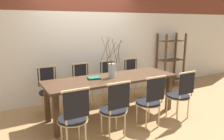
# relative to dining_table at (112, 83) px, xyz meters

# --- Properties ---
(ground_plane) EXTENTS (16.00, 16.00, 0.00)m
(ground_plane) POSITION_rel_dining_table_xyz_m (0.00, 0.00, -0.67)
(ground_plane) COLOR #A87F51
(wall_rear) EXTENTS (12.00, 0.06, 3.20)m
(wall_rear) POSITION_rel_dining_table_xyz_m (0.00, 1.30, 0.93)
(wall_rear) COLOR silver
(wall_rear) RESTS_ON ground_plane
(dining_table) EXTENTS (2.59, 0.84, 0.77)m
(dining_table) POSITION_rel_dining_table_xyz_m (0.00, 0.00, 0.00)
(dining_table) COLOR #4C3321
(dining_table) RESTS_ON ground_plane
(chair_near_leftend) EXTENTS (0.45, 0.45, 0.95)m
(chair_near_leftend) POSITION_rel_dining_table_xyz_m (-1.05, -0.75, -0.17)
(chair_near_leftend) COLOR black
(chair_near_leftend) RESTS_ON ground_plane
(chair_near_left) EXTENTS (0.45, 0.45, 0.95)m
(chair_near_left) POSITION_rel_dining_table_xyz_m (-0.37, -0.75, -0.17)
(chair_near_left) COLOR black
(chair_near_left) RESTS_ON ground_plane
(chair_near_center) EXTENTS (0.45, 0.45, 0.95)m
(chair_near_center) POSITION_rel_dining_table_xyz_m (0.34, -0.75, -0.17)
(chair_near_center) COLOR black
(chair_near_center) RESTS_ON ground_plane
(chair_near_right) EXTENTS (0.45, 0.45, 0.95)m
(chair_near_right) POSITION_rel_dining_table_xyz_m (1.07, -0.75, -0.17)
(chair_near_right) COLOR black
(chair_near_right) RESTS_ON ground_plane
(chair_far_leftend) EXTENTS (0.45, 0.45, 0.95)m
(chair_far_leftend) POSITION_rel_dining_table_xyz_m (-1.04, 0.75, -0.17)
(chair_far_leftend) COLOR black
(chair_far_leftend) RESTS_ON ground_plane
(chair_far_left) EXTENTS (0.45, 0.45, 0.95)m
(chair_far_left) POSITION_rel_dining_table_xyz_m (-0.31, 0.75, -0.17)
(chair_far_left) COLOR black
(chair_far_left) RESTS_ON ground_plane
(chair_far_center) EXTENTS (0.45, 0.45, 0.95)m
(chair_far_center) POSITION_rel_dining_table_xyz_m (0.37, 0.75, -0.17)
(chair_far_center) COLOR black
(chair_far_center) RESTS_ON ground_plane
(chair_far_right) EXTENTS (0.45, 0.45, 0.95)m
(chair_far_right) POSITION_rel_dining_table_xyz_m (1.03, 0.75, -0.17)
(chair_far_right) COLOR black
(chair_far_right) RESTS_ON ground_plane
(vase_centerpiece) EXTENTS (0.45, 0.43, 0.79)m
(vase_centerpiece) POSITION_rel_dining_table_xyz_m (-0.00, 0.01, 0.26)
(vase_centerpiece) COLOR #B2BCC1
(vase_centerpiece) RESTS_ON dining_table
(book_stack) EXTENTS (0.25, 0.21, 0.03)m
(book_stack) POSITION_rel_dining_table_xyz_m (-0.34, 0.08, 0.12)
(book_stack) COLOR #234C8C
(book_stack) RESTS_ON dining_table
(shelving_rack) EXTENTS (0.76, 0.40, 1.51)m
(shelving_rack) POSITION_rel_dining_table_xyz_m (2.49, 1.02, 0.08)
(shelving_rack) COLOR #513823
(shelving_rack) RESTS_ON ground_plane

